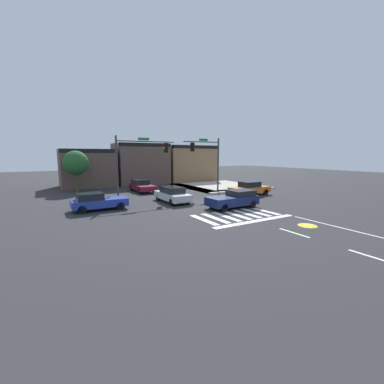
# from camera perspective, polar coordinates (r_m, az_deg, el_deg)

# --- Properties ---
(ground_plane) EXTENTS (120.00, 120.00, 0.00)m
(ground_plane) POSITION_cam_1_polar(r_m,az_deg,el_deg) (22.58, 2.37, -2.83)
(ground_plane) COLOR #2B2B2D
(crosswalk_near) EXTENTS (6.04, 3.13, 0.01)m
(crosswalk_near) POSITION_cam_1_polar(r_m,az_deg,el_deg) (19.04, 9.74, -5.04)
(crosswalk_near) COLOR silver
(crosswalk_near) RESTS_ON ground_plane
(lane_markings) EXTENTS (6.80, 18.75, 0.01)m
(lane_markings) POSITION_cam_1_polar(r_m,az_deg,el_deg) (15.62, 29.99, -9.03)
(lane_markings) COLOR white
(lane_markings) RESTS_ON ground_plane
(bike_detector_marking) EXTENTS (1.15, 1.15, 0.01)m
(bike_detector_marking) POSITION_cam_1_polar(r_m,az_deg,el_deg) (17.57, 24.25, -6.81)
(bike_detector_marking) COLOR yellow
(bike_detector_marking) RESTS_ON ground_plane
(curb_corner_northeast) EXTENTS (10.00, 10.60, 0.15)m
(curb_corner_northeast) POSITION_cam_1_polar(r_m,az_deg,el_deg) (35.00, 5.72, 1.24)
(curb_corner_northeast) COLOR #B2AA9E
(curb_corner_northeast) RESTS_ON ground_plane
(storefront_row) EXTENTS (23.28, 6.93, 5.97)m
(storefront_row) POSITION_cam_1_polar(r_m,az_deg,el_deg) (40.40, -9.31, 6.07)
(storefront_row) COLOR brown
(storefront_row) RESTS_ON ground_plane
(traffic_signal_northwest) EXTENTS (5.90, 0.32, 6.07)m
(traffic_signal_northwest) POSITION_cam_1_polar(r_m,az_deg,el_deg) (25.10, -11.62, 7.83)
(traffic_signal_northwest) COLOR #383A3D
(traffic_signal_northwest) RESTS_ON ground_plane
(traffic_signal_northeast) EXTENTS (4.60, 0.32, 6.19)m
(traffic_signal_northeast) POSITION_cam_1_polar(r_m,az_deg,el_deg) (28.89, 3.43, 8.06)
(traffic_signal_northeast) COLOR #383A3D
(traffic_signal_northeast) RESTS_ON ground_plane
(car_orange) EXTENTS (4.59, 1.79, 1.50)m
(car_orange) POSITION_cam_1_polar(r_m,az_deg,el_deg) (28.30, 12.66, 0.78)
(car_orange) COLOR orange
(car_orange) RESTS_ON ground_plane
(car_navy) EXTENTS (4.25, 1.91, 1.43)m
(car_navy) POSITION_cam_1_polar(r_m,az_deg,el_deg) (21.44, 9.28, -1.56)
(car_navy) COLOR #141E4C
(car_navy) RESTS_ON ground_plane
(car_blue) EXTENTS (4.18, 1.78, 1.40)m
(car_blue) POSITION_cam_1_polar(r_m,az_deg,el_deg) (21.58, -20.25, -1.97)
(car_blue) COLOR #23389E
(car_blue) RESTS_ON ground_plane
(car_silver) EXTENTS (1.80, 4.47, 1.43)m
(car_silver) POSITION_cam_1_polar(r_m,az_deg,el_deg) (23.72, -4.40, -0.52)
(car_silver) COLOR #B7BABF
(car_silver) RESTS_ON ground_plane
(car_maroon) EXTENTS (1.89, 4.52, 1.39)m
(car_maroon) POSITION_cam_1_polar(r_m,az_deg,el_deg) (30.98, -11.12, 1.38)
(car_maroon) COLOR maroon
(car_maroon) RESTS_ON ground_plane
(roadside_tree) EXTENTS (2.82, 2.82, 4.81)m
(roadside_tree) POSITION_cam_1_polar(r_m,az_deg,el_deg) (32.82, -24.39, 5.85)
(roadside_tree) COLOR #4C3823
(roadside_tree) RESTS_ON ground_plane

